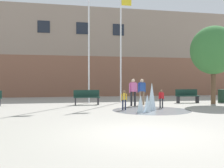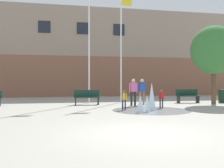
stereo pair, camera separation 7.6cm
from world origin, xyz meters
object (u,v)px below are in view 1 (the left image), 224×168
at_px(park_bench_center, 187,96).
at_px(child_in_fountain, 161,97).
at_px(adult_in_red, 142,90).
at_px(flagpole_right, 121,44).
at_px(trash_can, 222,96).
at_px(park_bench_under_left_flagpole, 87,97).
at_px(adult_watching, 133,90).
at_px(flagpole_left, 89,39).
at_px(child_running, 124,99).
at_px(street_tree_near_building, 213,50).

xyz_separation_m(park_bench_center, child_in_fountain, (-3.08, -2.93, 0.10)).
relative_size(adult_in_red, flagpole_right, 0.21).
distance_m(park_bench_center, child_in_fountain, 4.25).
bearing_deg(adult_in_red, park_bench_center, -0.37).
distance_m(park_bench_center, trash_can, 2.47).
height_order(park_bench_under_left_flagpole, adult_in_red, adult_in_red).
relative_size(adult_watching, child_in_fountain, 1.61).
distance_m(adult_in_red, trash_can, 6.03).
distance_m(adult_watching, flagpole_right, 4.00).
distance_m(park_bench_center, flagpole_right, 5.69).
bearing_deg(flagpole_right, flagpole_left, 180.00).
bearing_deg(trash_can, park_bench_center, 173.14).
height_order(adult_in_red, flagpole_right, flagpole_right).
height_order(park_bench_center, flagpole_right, flagpole_right).
height_order(adult_watching, child_in_fountain, adult_watching).
distance_m(child_running, flagpole_left, 6.04).
bearing_deg(child_in_fountain, park_bench_under_left_flagpole, 25.63).
distance_m(adult_in_red, flagpole_right, 3.78).
height_order(flagpole_right, trash_can, flagpole_right).
height_order(park_bench_under_left_flagpole, flagpole_left, flagpole_left).
bearing_deg(park_bench_center, park_bench_under_left_flagpole, -178.89).
bearing_deg(park_bench_center, child_running, -146.85).
bearing_deg(street_tree_near_building, park_bench_center, 132.87).
xyz_separation_m(park_bench_under_left_flagpole, child_running, (1.53, -3.33, 0.10)).
height_order(park_bench_under_left_flagpole, adult_watching, adult_watching).
xyz_separation_m(child_in_fountain, street_tree_near_building, (4.23, 1.69, 2.85)).
xyz_separation_m(park_bench_under_left_flagpole, flagpole_right, (2.51, 1.28, 3.51)).
relative_size(flagpole_left, flagpole_right, 1.07).
distance_m(park_bench_center, adult_in_red, 3.68).
xyz_separation_m(park_bench_under_left_flagpole, flagpole_left, (0.32, 1.28, 3.80)).
bearing_deg(flagpole_left, flagpole_right, 0.00).
distance_m(flagpole_right, street_tree_near_building, 6.00).
height_order(park_bench_under_left_flagpole, child_running, child_running).
relative_size(park_bench_under_left_flagpole, adult_in_red, 1.01).
height_order(child_running, child_in_fountain, same).
xyz_separation_m(adult_watching, flagpole_left, (-2.29, 2.57, 3.34)).
bearing_deg(flagpole_left, adult_watching, -48.30).
distance_m(park_bench_center, adult_watching, 4.48).
height_order(child_running, adult_in_red, adult_in_red).
xyz_separation_m(child_running, trash_can, (7.76, 3.17, -0.13)).
bearing_deg(flagpole_right, adult_watching, -87.90).
distance_m(park_bench_under_left_flagpole, trash_can, 9.28).
relative_size(adult_watching, adult_in_red, 1.00).
bearing_deg(flagpole_right, child_running, -102.05).
height_order(adult_watching, flagpole_left, flagpole_left).
distance_m(park_bench_under_left_flagpole, street_tree_near_building, 8.58).
bearing_deg(trash_can, street_tree_near_building, -143.90).
height_order(park_bench_under_left_flagpole, street_tree_near_building, street_tree_near_building).
relative_size(park_bench_under_left_flagpole, flagpole_left, 0.20).
xyz_separation_m(park_bench_center, flagpole_left, (-6.52, 1.15, 3.80)).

